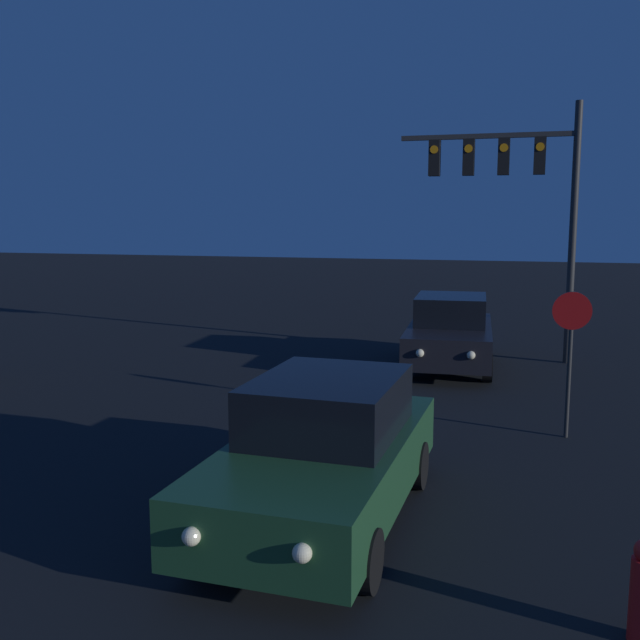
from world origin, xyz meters
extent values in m
cube|color=#1E4728|center=(1.60, 7.07, 0.69)|extent=(2.06, 4.59, 0.73)
cube|color=black|center=(1.61, 7.30, 1.39)|extent=(1.70, 2.18, 0.68)
cylinder|color=black|center=(2.46, 5.65, 0.32)|extent=(0.23, 0.65, 0.64)
cylinder|color=black|center=(0.68, 5.69, 0.32)|extent=(0.23, 0.65, 0.64)
cylinder|color=black|center=(2.53, 8.46, 0.32)|extent=(0.23, 0.65, 0.64)
cylinder|color=black|center=(0.75, 8.50, 0.32)|extent=(0.23, 0.65, 0.64)
sphere|color=#F9EFC6|center=(2.08, 4.77, 0.76)|extent=(0.18, 0.18, 0.18)
sphere|color=#F9EFC6|center=(1.01, 4.80, 0.76)|extent=(0.18, 0.18, 0.18)
cube|color=black|center=(2.11, 16.47, 0.69)|extent=(2.23, 4.65, 0.73)
cube|color=black|center=(2.10, 16.70, 1.39)|extent=(1.78, 2.24, 0.68)
cylinder|color=black|center=(3.09, 15.13, 0.32)|extent=(0.25, 0.65, 0.64)
cylinder|color=black|center=(1.31, 15.01, 0.32)|extent=(0.25, 0.65, 0.64)
cylinder|color=black|center=(2.91, 17.93, 0.32)|extent=(0.25, 0.65, 0.64)
cylinder|color=black|center=(1.13, 17.82, 0.32)|extent=(0.25, 0.65, 0.64)
sphere|color=#F9EFC6|center=(2.79, 14.22, 0.76)|extent=(0.18, 0.18, 0.18)
sphere|color=#F9EFC6|center=(1.72, 14.15, 0.76)|extent=(0.18, 0.18, 0.18)
cylinder|color=#2D2D2D|center=(4.89, 17.84, 3.19)|extent=(0.18, 0.18, 6.39)
cube|color=#2D2D2D|center=(2.75, 17.84, 5.62)|extent=(4.27, 0.12, 0.12)
cube|color=black|center=(4.03, 17.84, 5.11)|extent=(0.28, 0.28, 0.90)
cylinder|color=orange|center=(4.03, 17.69, 5.31)|extent=(0.20, 0.02, 0.20)
cube|color=black|center=(3.18, 17.84, 5.11)|extent=(0.28, 0.28, 0.90)
cylinder|color=orange|center=(3.18, 17.69, 5.31)|extent=(0.20, 0.02, 0.20)
cube|color=black|center=(2.32, 17.84, 5.11)|extent=(0.28, 0.28, 0.90)
cylinder|color=orange|center=(2.32, 17.69, 5.31)|extent=(0.20, 0.02, 0.20)
cube|color=black|center=(1.47, 17.84, 5.11)|extent=(0.28, 0.28, 0.90)
cylinder|color=orange|center=(1.47, 17.69, 5.31)|extent=(0.20, 0.02, 0.20)
cylinder|color=#2D2D2D|center=(4.58, 11.40, 1.22)|extent=(0.07, 0.07, 2.44)
cylinder|color=red|center=(4.58, 11.38, 2.13)|extent=(0.62, 0.03, 0.62)
camera|label=1|loc=(3.86, -0.76, 3.64)|focal=40.00mm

